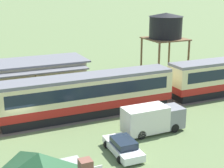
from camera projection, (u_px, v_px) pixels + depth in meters
ground_plane at (20, 130)px, 31.03m from camera, size 600.00×600.00×0.00m
passenger_train at (91, 93)px, 33.93m from camera, size 56.07×3.01×4.16m
railway_track at (74, 117)px, 33.84m from camera, size 90.82×3.60×0.04m
station_building at (29, 77)px, 41.22m from camera, size 13.94×7.21×3.85m
water_tower at (166, 27)px, 47.42m from camera, size 5.27×5.27×8.89m
parked_car_white at (123, 147)px, 26.48m from camera, size 2.25×4.38×1.26m
delivery_truck_grey at (152, 119)px, 30.19m from camera, size 5.62×2.03×2.45m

